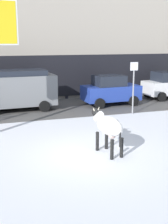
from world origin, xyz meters
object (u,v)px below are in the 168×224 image
at_px(cow_holstein, 109,126).
at_px(car_grey_van, 15,89).
at_px(street_sign, 133,84).
at_px(car_white_hatchback, 168,85).
at_px(pedestrian_near_billboard, 66,86).
at_px(car_blue_hatchback, 110,90).

distance_m(cow_holstein, car_grey_van, 8.43).
bearing_deg(street_sign, car_white_hatchback, 37.47).
relative_size(car_white_hatchback, pedestrian_near_billboard, 2.07).
xyz_separation_m(car_grey_van, car_blue_hatchback, (5.81, -0.25, -0.32)).
relative_size(cow_holstein, car_white_hatchback, 0.54).
bearing_deg(cow_holstein, pedestrian_near_billboard, 82.96).
distance_m(car_grey_van, street_sign, 6.69).
xyz_separation_m(car_grey_van, street_sign, (6.03, -2.89, 0.43)).
xyz_separation_m(car_white_hatchback, street_sign, (-4.50, -3.45, 0.74)).
bearing_deg(car_grey_van, street_sign, -25.59).
height_order(car_blue_hatchback, street_sign, street_sign).
xyz_separation_m(cow_holstein, car_blue_hatchback, (3.38, 7.82, -0.07)).
xyz_separation_m(cow_holstein, pedestrian_near_billboard, (1.33, 10.78, -0.12)).
relative_size(cow_holstein, car_grey_van, 0.41).
bearing_deg(car_white_hatchback, cow_holstein, -133.18).
xyz_separation_m(car_blue_hatchback, pedestrian_near_billboard, (-2.05, 2.96, -0.05)).
height_order(car_grey_van, car_blue_hatchback, car_grey_van).
xyz_separation_m(pedestrian_near_billboard, street_sign, (2.27, -5.60, 0.79)).
distance_m(cow_holstein, car_blue_hatchback, 8.52).
bearing_deg(car_white_hatchback, car_grey_van, -176.92).
bearing_deg(car_grey_van, cow_holstein, -73.23).
xyz_separation_m(cow_holstein, car_white_hatchback, (8.10, 8.63, -0.07)).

